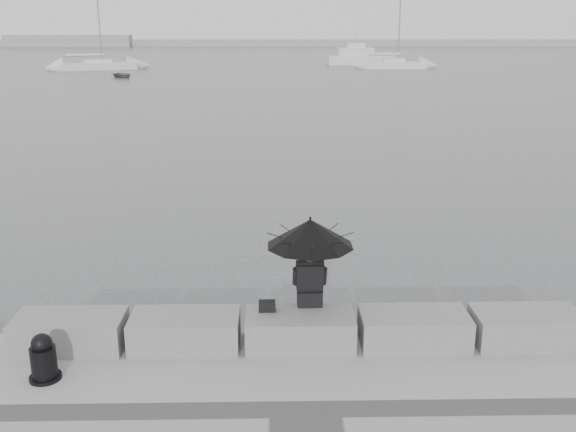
{
  "coord_description": "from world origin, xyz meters",
  "views": [
    {
      "loc": [
        -0.36,
        -9.08,
        5.1
      ],
      "look_at": [
        -0.11,
        3.0,
        1.49
      ],
      "focal_mm": 40.0,
      "sensor_mm": 36.0,
      "label": 1
    }
  ],
  "objects_px": {
    "sailboat_left": "(98,65)",
    "sailboat_right": "(394,64)",
    "dinghy": "(122,75)",
    "mooring_bollard": "(44,360)",
    "seated_person": "(310,240)",
    "motor_cruiser": "(362,58)"
  },
  "relations": [
    {
      "from": "sailboat_left",
      "to": "sailboat_right",
      "type": "distance_m",
      "value": 35.5
    },
    {
      "from": "sailboat_right",
      "to": "dinghy",
      "type": "xyz_separation_m",
      "value": [
        -29.9,
        -13.41,
        -0.27
      ]
    },
    {
      "from": "mooring_bollard",
      "to": "sailboat_right",
      "type": "xyz_separation_m",
      "value": [
        17.67,
        72.02,
        -0.26
      ]
    },
    {
      "from": "seated_person",
      "to": "motor_cruiser",
      "type": "distance_m",
      "value": 79.89
    },
    {
      "from": "sailboat_left",
      "to": "dinghy",
      "type": "distance_m",
      "value": 13.05
    },
    {
      "from": "seated_person",
      "to": "sailboat_right",
      "type": "relative_size",
      "value": 0.11
    },
    {
      "from": "dinghy",
      "to": "sailboat_left",
      "type": "bearing_deg",
      "value": 75.23
    },
    {
      "from": "motor_cruiser",
      "to": "mooring_bollard",
      "type": "bearing_deg",
      "value": -102.7
    },
    {
      "from": "motor_cruiser",
      "to": "dinghy",
      "type": "bearing_deg",
      "value": -143.48
    },
    {
      "from": "sailboat_right",
      "to": "dinghy",
      "type": "height_order",
      "value": "sailboat_right"
    },
    {
      "from": "seated_person",
      "to": "motor_cruiser",
      "type": "bearing_deg",
      "value": 80.41
    },
    {
      "from": "mooring_bollard",
      "to": "dinghy",
      "type": "height_order",
      "value": "mooring_bollard"
    },
    {
      "from": "mooring_bollard",
      "to": "sailboat_right",
      "type": "height_order",
      "value": "sailboat_right"
    },
    {
      "from": "mooring_bollard",
      "to": "motor_cruiser",
      "type": "distance_m",
      "value": 81.74
    },
    {
      "from": "sailboat_left",
      "to": "sailboat_right",
      "type": "bearing_deg",
      "value": -22.12
    },
    {
      "from": "mooring_bollard",
      "to": "sailboat_left",
      "type": "distance_m",
      "value": 72.63
    },
    {
      "from": "sailboat_right",
      "to": "motor_cruiser",
      "type": "height_order",
      "value": "sailboat_right"
    },
    {
      "from": "motor_cruiser",
      "to": "dinghy",
      "type": "distance_m",
      "value": 34.78
    },
    {
      "from": "sailboat_left",
      "to": "motor_cruiser",
      "type": "height_order",
      "value": "sailboat_left"
    },
    {
      "from": "sailboat_right",
      "to": "dinghy",
      "type": "distance_m",
      "value": 32.77
    },
    {
      "from": "seated_person",
      "to": "sailboat_left",
      "type": "xyz_separation_m",
      "value": [
        -21.43,
        69.13,
        -1.52
      ]
    },
    {
      "from": "sailboat_left",
      "to": "dinghy",
      "type": "xyz_separation_m",
      "value": [
        5.56,
        -11.8,
        -0.25
      ]
    }
  ]
}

